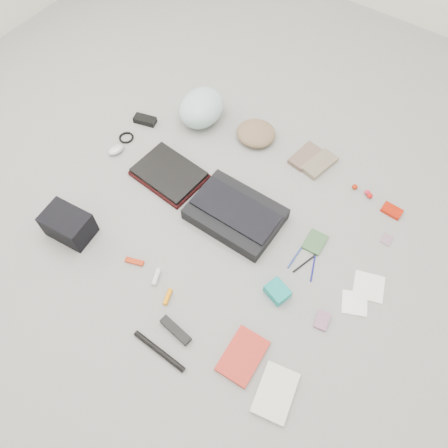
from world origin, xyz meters
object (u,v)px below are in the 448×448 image
Objects in this scene: bike_helmet at (201,108)px; accordion_wallet at (277,291)px; book_red at (243,356)px; messenger_bag at (235,214)px; laptop at (169,172)px; camera_bag at (68,225)px.

bike_helmet is 2.90× the size of accordion_wallet.
bike_helmet is 1.36× the size of book_red.
messenger_bag is 0.42m from laptop.
accordion_wallet is (0.96, 0.29, -0.04)m from camera_bag.
messenger_bag reaches higher than laptop.
book_red is at bearing -67.59° from accordion_wallet.
messenger_bag is 2.00× the size of book_red.
camera_bag is at bearing -99.92° from bike_helmet.
bike_helmet is (-0.52, 0.43, 0.05)m from messenger_bag.
camera_bag is at bearing -145.98° from accordion_wallet.
book_red is (0.40, -0.53, -0.02)m from messenger_bag.
accordion_wallet is at bearing 91.94° from book_red.
accordion_wallet reaches higher than book_red.
messenger_bag is 1.29× the size of laptop.
book_red is at bearing -53.31° from messenger_bag.
camera_bag reaches higher than accordion_wallet.
accordion_wallet is at bearing -30.77° from messenger_bag.
messenger_bag is 0.66m from book_red.
messenger_bag is at bearing 34.67° from camera_bag.
camera_bag is (-0.17, -0.52, 0.03)m from laptop.
bike_helmet is at bearing 160.91° from accordion_wallet.
accordion_wallet is at bearing -11.98° from laptop.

